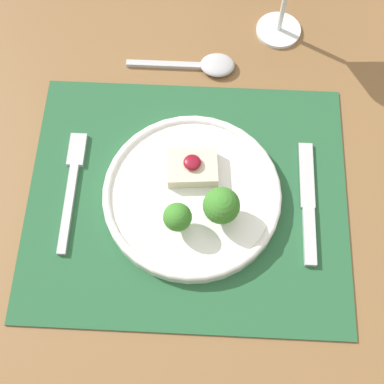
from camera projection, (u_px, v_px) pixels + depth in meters
The scene contains 7 objects.
ground_plane at pixel (190, 308), 1.44m from camera, with size 8.00×8.00×0.00m, color #4C4742.
dining_table at pixel (188, 220), 0.83m from camera, with size 1.19×1.27×0.76m.
placemat at pixel (187, 198), 0.75m from camera, with size 0.45×0.37×0.00m, color #235633.
dinner_plate at pixel (193, 195), 0.73m from camera, with size 0.25×0.25×0.08m.
fork at pixel (72, 182), 0.75m from camera, with size 0.02×0.18×0.01m.
knife at pixel (308, 210), 0.74m from camera, with size 0.02×0.18×0.01m.
spoon at pixel (208, 65), 0.83m from camera, with size 0.17×0.04×0.02m.
Camera 1 is at (0.02, -0.29, 1.45)m, focal length 50.00 mm.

